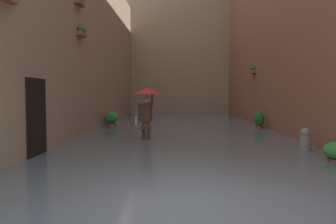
{
  "coord_description": "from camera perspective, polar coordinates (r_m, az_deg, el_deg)",
  "views": [
    {
      "loc": [
        0.25,
        4.96,
        1.8
      ],
      "look_at": [
        0.53,
        -5.91,
        1.2
      ],
      "focal_mm": 35.54,
      "sensor_mm": 36.0,
      "label": 1
    }
  ],
  "objects": [
    {
      "name": "person_wading",
      "position": [
        11.63,
        -3.67,
        1.62
      ],
      "size": [
        1.08,
        1.08,
        2.08
      ],
      "color": "#2D2319",
      "rests_on": "ground_plane"
    },
    {
      "name": "flood_water",
      "position": [
        15.81,
        2.37,
        -3.02
      ],
      "size": [
        8.6,
        27.52,
        0.2
      ],
      "primitive_type": "cube",
      "color": "slate",
      "rests_on": "ground_plane"
    },
    {
      "name": "potted_plant_far_left",
      "position": [
        15.77,
        15.36,
        -1.52
      ],
      "size": [
        0.49,
        0.49,
        0.98
      ],
      "color": "brown",
      "rests_on": "ground_plane"
    },
    {
      "name": "mooring_bollard",
      "position": [
        10.15,
        22.46,
        -4.91
      ],
      "size": [
        0.3,
        0.3,
        0.84
      ],
      "color": "gray",
      "rests_on": "ground_plane"
    },
    {
      "name": "building_facade_right",
      "position": [
        16.54,
        -14.82,
        11.63
      ],
      "size": [
        2.04,
        25.52,
        8.54
      ],
      "color": "gray",
      "rests_on": "ground_plane"
    },
    {
      "name": "potted_plant_mid_right",
      "position": [
        17.01,
        -9.57,
        -1.19
      ],
      "size": [
        0.56,
        0.56,
        0.92
      ],
      "color": "#66605B",
      "rests_on": "ground_plane"
    },
    {
      "name": "potted_plant_far_right",
      "position": [
        16.04,
        -9.86,
        -1.63
      ],
      "size": [
        0.54,
        0.54,
        0.8
      ],
      "color": "brown",
      "rests_on": "ground_plane"
    },
    {
      "name": "ground_plane",
      "position": [
        15.82,
        2.37,
        -3.38
      ],
      "size": [
        60.0,
        60.0,
        0.0
      ],
      "primitive_type": "plane",
      "color": "slate"
    },
    {
      "name": "building_facade_far",
      "position": [
        27.77,
        2.01,
        12.7
      ],
      "size": [
        11.4,
        1.8,
        12.82
      ],
      "primitive_type": "cube",
      "color": "gray",
      "rests_on": "ground_plane"
    }
  ]
}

